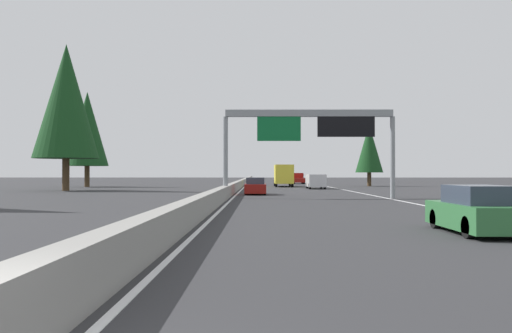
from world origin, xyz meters
name	(u,v)px	position (x,y,z in m)	size (l,w,h in m)	color
ground_plane	(241,189)	(60.00, 0.00, 0.00)	(320.00, 320.00, 0.00)	#2D2D30
median_barrier	(243,182)	(80.00, 0.30, 0.45)	(180.00, 0.56, 0.90)	gray
shoulder_stripe_right	(327,186)	(70.00, -11.52, 0.01)	(160.00, 0.16, 0.01)	silver
shoulder_stripe_median	(245,186)	(70.00, -0.25, 0.01)	(160.00, 0.16, 0.01)	silver
sign_gantry_overhead	(311,128)	(35.49, -6.03, 5.17)	(0.50, 12.68, 6.50)	gray
sedan_far_right	(477,211)	(12.39, -8.85, 0.68)	(4.40, 1.80, 1.47)	#2D6B38
sedan_mid_right	(255,187)	(41.95, -1.87, 0.68)	(4.40, 1.80, 1.47)	maroon
box_truck_distant_a	(283,175)	(69.15, -5.50, 1.61)	(8.50, 2.40, 2.95)	gold
pickup_mid_center	(298,178)	(89.07, -8.94, 0.91)	(5.60, 2.00, 1.86)	maroon
minivan_far_left	(316,181)	(58.91, -8.83, 0.95)	(5.00, 1.95, 1.69)	silver
conifer_right_mid	(369,148)	(71.46, -17.67, 5.32)	(3.85, 3.85, 8.76)	#4C3823
conifer_left_near	(66,101)	(51.97, 18.02, 9.36)	(6.77, 6.77, 15.38)	#4C3823
conifer_left_mid	(87,129)	(67.69, 20.84, 7.75)	(5.61, 5.61, 12.75)	#4C3823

